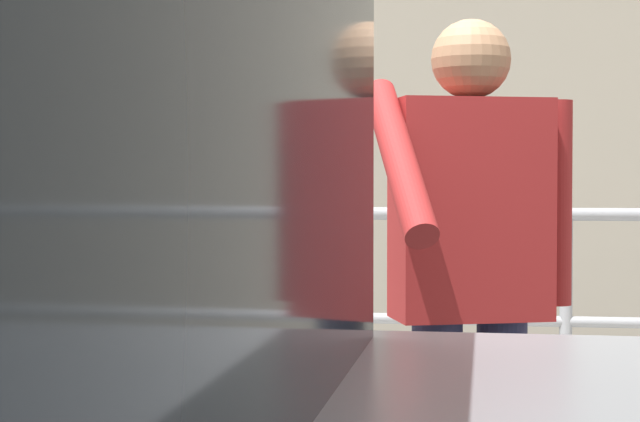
# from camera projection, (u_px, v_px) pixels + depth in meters

# --- Properties ---
(parking_meter) EXTENTS (0.17, 0.18, 1.44)m
(parking_meter) POSITION_uv_depth(u_px,v_px,m) (269.00, 263.00, 3.01)
(parking_meter) COLOR slate
(parking_meter) RESTS_ON sidewalk_curb
(pedestrian_at_meter) EXTENTS (0.62, 0.72, 1.75)m
(pedestrian_at_meter) POSITION_uv_depth(u_px,v_px,m) (471.00, 271.00, 3.09)
(pedestrian_at_meter) COLOR #1E233F
(pedestrian_at_meter) RESTS_ON sidewalk_curb
(background_railing) EXTENTS (24.06, 0.06, 1.14)m
(background_railing) POSITION_uv_depth(u_px,v_px,m) (334.00, 275.00, 5.03)
(background_railing) COLOR gray
(background_railing) RESTS_ON sidewalk_curb
(backdrop_wall) EXTENTS (32.00, 0.50, 2.97)m
(backdrop_wall) POSITION_uv_depth(u_px,v_px,m) (387.00, 172.00, 8.47)
(backdrop_wall) COLOR #ADA38E
(backdrop_wall) RESTS_ON ground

